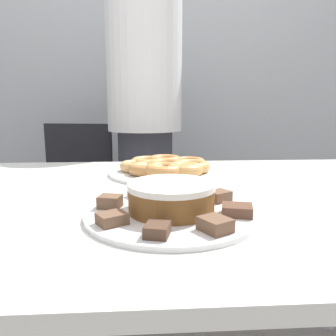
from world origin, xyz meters
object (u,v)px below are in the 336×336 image
office_chair_left (71,209)px  frosted_cake (171,197)px  person_standing (145,123)px  plate_cake (171,213)px  plate_donuts (166,172)px

office_chair_left → frosted_cake: (0.48, -1.13, 0.38)m
person_standing → plate_cake: (0.06, -1.11, -0.13)m
frosted_cake → plate_cake: bearing=180.0°
plate_cake → plate_donuts: bearing=88.3°
office_chair_left → frosted_cake: office_chair_left is taller
person_standing → plate_cake: person_standing is taller
plate_cake → plate_donuts: same height
plate_donuts → frosted_cake: 0.43m
plate_donuts → plate_cake: bearing=-91.7°
plate_cake → plate_donuts: size_ratio=0.94×
plate_donuts → person_standing: bearing=96.1°
person_standing → office_chair_left: size_ratio=1.93×
plate_donuts → frosted_cake: frosted_cake is taller
office_chair_left → plate_cake: (0.48, -1.13, 0.34)m
plate_cake → frosted_cake: (0.00, 0.00, 0.03)m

